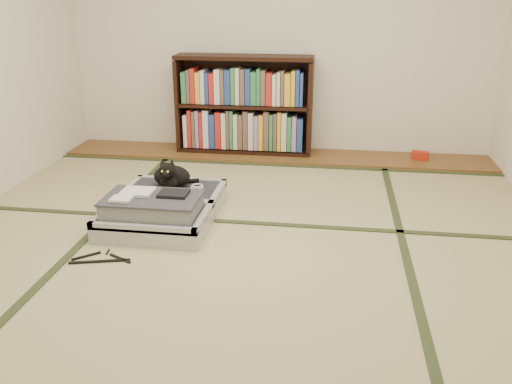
# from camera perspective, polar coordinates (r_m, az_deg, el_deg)

# --- Properties ---
(floor) EXTENTS (4.50, 4.50, 0.00)m
(floor) POSITION_cam_1_polar(r_m,az_deg,el_deg) (3.34, -1.72, -6.07)
(floor) COLOR tan
(floor) RESTS_ON ground
(wood_strip) EXTENTS (4.00, 0.50, 0.02)m
(wood_strip) POSITION_cam_1_polar(r_m,az_deg,el_deg) (5.19, 2.08, 3.92)
(wood_strip) COLOR brown
(wood_strip) RESTS_ON ground
(red_item) EXTENTS (0.17, 0.12, 0.07)m
(red_item) POSITION_cam_1_polar(r_m,az_deg,el_deg) (5.24, 16.86, 3.71)
(red_item) COLOR #AD230D
(red_item) RESTS_ON wood_strip
(tatami_borders) EXTENTS (4.00, 4.50, 0.01)m
(tatami_borders) POSITION_cam_1_polar(r_m,az_deg,el_deg) (3.78, -0.44, -2.69)
(tatami_borders) COLOR #2D381E
(tatami_borders) RESTS_ON ground
(bookcase) EXTENTS (1.28, 0.29, 0.92)m
(bookcase) POSITION_cam_1_polar(r_m,az_deg,el_deg) (5.19, -1.25, 8.96)
(bookcase) COLOR black
(bookcase) RESTS_ON wood_strip
(suitcase) EXTENTS (0.70, 0.93, 0.27)m
(suitcase) POSITION_cam_1_polar(r_m,az_deg,el_deg) (3.75, -9.84, -1.70)
(suitcase) COLOR silver
(suitcase) RESTS_ON floor
(cat) EXTENTS (0.31, 0.31, 0.25)m
(cat) POSITION_cam_1_polar(r_m,az_deg,el_deg) (3.97, -8.92, 1.65)
(cat) COLOR black
(cat) RESTS_ON suitcase
(cable_coil) EXTENTS (0.10, 0.10, 0.02)m
(cable_coil) POSITION_cam_1_polar(r_m,az_deg,el_deg) (3.98, -6.22, 0.59)
(cable_coil) COLOR white
(cable_coil) RESTS_ON suitcase
(hanger) EXTENTS (0.36, 0.21, 0.01)m
(hanger) POSITION_cam_1_polar(r_m,az_deg,el_deg) (3.34, -15.96, -6.80)
(hanger) COLOR black
(hanger) RESTS_ON floor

